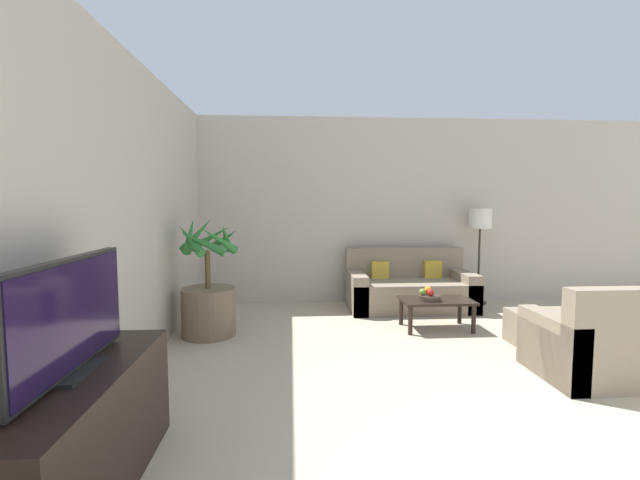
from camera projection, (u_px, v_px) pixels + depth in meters
wall_back at (433, 211)px, 6.38m from camera, size 8.46×0.06×2.70m
wall_left at (111, 218)px, 3.20m from camera, size 0.06×7.47×2.70m
tv_console at (75, 438)px, 2.07m from camera, size 0.49×1.40×0.65m
television at (70, 317)px, 2.02m from camera, size 0.18×1.03×0.55m
potted_palm at (208, 298)px, 4.70m from camera, size 0.72×0.72×1.33m
sofa_loveseat at (409, 289)px, 5.93m from camera, size 1.70×0.84×0.82m
floor_lamp at (480, 224)px, 6.16m from camera, size 0.32×0.32×1.38m
coffee_table at (436, 304)px, 4.95m from camera, size 0.81×0.49×0.35m
fruit_bowl at (429, 298)px, 4.89m from camera, size 0.25×0.25×0.06m
apple_red at (430, 293)px, 4.85m from camera, size 0.08×0.08×0.08m
apple_green at (422, 292)px, 4.90m from camera, size 0.07×0.07×0.07m
orange_fruit at (428, 290)px, 4.95m from camera, size 0.09×0.09×0.09m
armchair at (597, 346)px, 3.54m from camera, size 0.91×0.78×0.82m
ottoman at (545, 329)px, 4.36m from camera, size 0.63×0.53×0.35m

